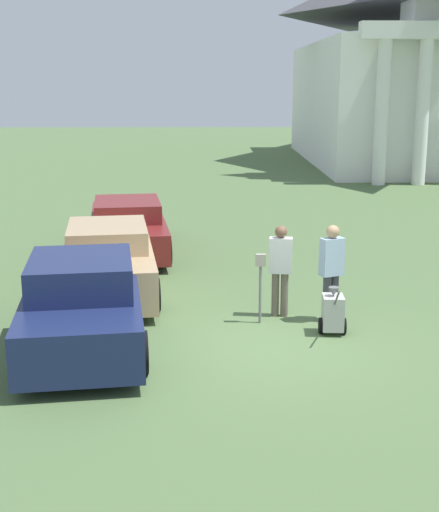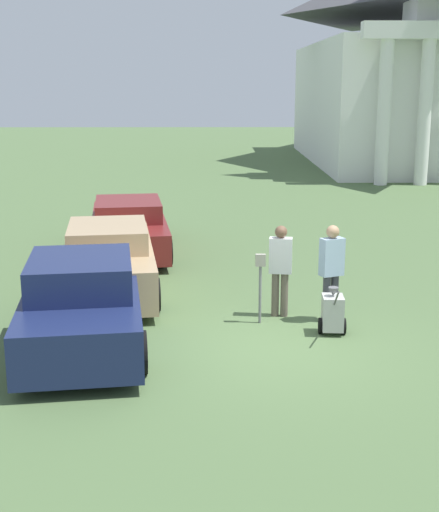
{
  "view_description": "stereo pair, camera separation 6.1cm",
  "coord_description": "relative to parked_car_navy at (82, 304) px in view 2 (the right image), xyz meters",
  "views": [
    {
      "loc": [
        -0.96,
        -11.17,
        4.28
      ],
      "look_at": [
        -0.76,
        1.87,
        1.1
      ],
      "focal_mm": 50.0,
      "sensor_mm": 36.0,
      "label": 1
    },
    {
      "loc": [
        -0.9,
        -11.17,
        4.28
      ],
      "look_at": [
        -0.76,
        1.87,
        1.1
      ],
      "focal_mm": 50.0,
      "sensor_mm": 36.0,
      "label": 2
    }
  ],
  "objects": [
    {
      "name": "parked_car_tan",
      "position": [
        -0.0,
        3.12,
        -0.02
      ],
      "size": [
        2.43,
        5.07,
        1.46
      ],
      "rotation": [
        0.0,
        0.0,
        0.13
      ],
      "color": "tan",
      "rests_on": "ground_plane"
    },
    {
      "name": "person_worker",
      "position": [
        3.43,
        1.44,
        0.29
      ],
      "size": [
        0.45,
        0.27,
        1.73
      ],
      "rotation": [
        0.0,
        0.0,
        3.01
      ],
      "color": "#665B4C",
      "rests_on": "ground_plane"
    },
    {
      "name": "person_supervisor",
      "position": [
        4.33,
        1.14,
        0.33
      ],
      "size": [
        0.47,
        0.37,
        1.8
      ],
      "rotation": [
        0.0,
        0.0,
        3.54
      ],
      "color": "#3F3F47",
      "rests_on": "ground_plane"
    },
    {
      "name": "parked_car_maroon",
      "position": [
        0.0,
        6.77,
        -0.06
      ],
      "size": [
        2.52,
        5.29,
        1.37
      ],
      "rotation": [
        0.0,
        0.0,
        0.13
      ],
      "color": "maroon",
      "rests_on": "ground_plane"
    },
    {
      "name": "ground_plane",
      "position": [
        3.07,
        -0.17,
        -0.7
      ],
      "size": [
        120.0,
        120.0,
        0.0
      ],
      "primitive_type": "plane",
      "color": "#4C663D"
    },
    {
      "name": "parked_car_navy",
      "position": [
        0.0,
        0.0,
        0.0
      ],
      "size": [
        2.46,
        4.83,
        1.53
      ],
      "rotation": [
        0.0,
        0.0,
        0.13
      ],
      "color": "#19234C",
      "rests_on": "ground_plane"
    },
    {
      "name": "equipment_cart",
      "position": [
        4.26,
        0.45,
        -0.32
      ],
      "size": [
        0.49,
        1.0,
        1.0
      ],
      "rotation": [
        0.0,
        0.0,
        -0.06
      ],
      "color": "#B2B2AD",
      "rests_on": "ground_plane"
    },
    {
      "name": "church",
      "position": [
        11.99,
        27.81,
        4.93
      ],
      "size": [
        8.78,
        18.37,
        21.47
      ],
      "color": "white",
      "rests_on": "ground_plane"
    },
    {
      "name": "parking_meter",
      "position": [
        3.03,
        1.04,
        0.2
      ],
      "size": [
        0.18,
        0.09,
        1.29
      ],
      "color": "slate",
      "rests_on": "ground_plane"
    }
  ]
}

